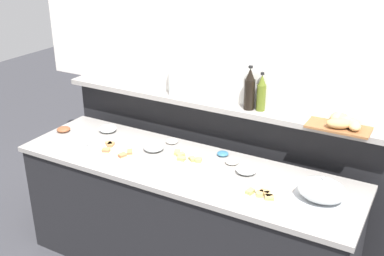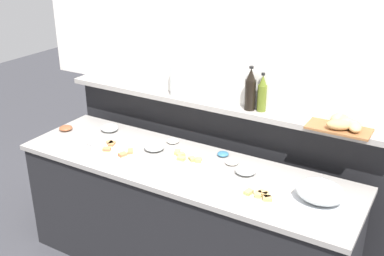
{
  "view_description": "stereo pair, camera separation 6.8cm",
  "coord_description": "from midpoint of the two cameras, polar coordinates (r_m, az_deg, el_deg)",
  "views": [
    {
      "loc": [
        1.42,
        -2.43,
        2.37
      ],
      "look_at": [
        0.01,
        0.1,
        1.12
      ],
      "focal_mm": 43.59,
      "sensor_mm": 36.0,
      "label": 1
    },
    {
      "loc": [
        1.48,
        -2.39,
        2.37
      ],
      "look_at": [
        0.01,
        0.1,
        1.12
      ],
      "focal_mm": 43.59,
      "sensor_mm": 36.0,
      "label": 2
    }
  ],
  "objects": [
    {
      "name": "condiment_bowl_cream",
      "position": [
        3.2,
        4.3,
        -4.13
      ],
      "size": [
        0.09,
        0.09,
        0.03
      ],
      "primitive_type": "ellipsoid",
      "color": "silver",
      "rests_on": "buffet_counter"
    },
    {
      "name": "water_carafe",
      "position": [
        3.54,
        -2.7,
        5.86
      ],
      "size": [
        0.09,
        0.09,
        0.24
      ],
      "primitive_type": "cylinder",
      "color": "silver",
      "rests_on": "back_ledge_unit"
    },
    {
      "name": "ground_plane",
      "position": [
        4.1,
        2.86,
        -12.0
      ],
      "size": [
        12.0,
        12.0,
        0.0
      ],
      "primitive_type": "plane",
      "color": "#38383D"
    },
    {
      "name": "glass_bowl_medium",
      "position": [
        3.38,
        -5.28,
        -2.35
      ],
      "size": [
        0.15,
        0.15,
        0.06
      ],
      "color": "silver",
      "rests_on": "buffet_counter"
    },
    {
      "name": "condiment_bowl_teal",
      "position": [
        3.3,
        3.2,
        -3.15
      ],
      "size": [
        0.08,
        0.08,
        0.03
      ],
      "primitive_type": "ellipsoid",
      "color": "teal",
      "rests_on": "buffet_counter"
    },
    {
      "name": "condiment_bowl_dark",
      "position": [
        3.83,
        -15.94,
        -0.15
      ],
      "size": [
        0.11,
        0.11,
        0.04
      ],
      "primitive_type": "ellipsoid",
      "color": "brown",
      "rests_on": "buffet_counter"
    },
    {
      "name": "serving_tongs",
      "position": [
        3.52,
        -13.23,
        -2.22
      ],
      "size": [
        0.19,
        0.11,
        0.01
      ],
      "color": "#B7BABF",
      "rests_on": "buffet_counter"
    },
    {
      "name": "buffet_counter",
      "position": [
        3.41,
        -1.59,
        -11.06
      ],
      "size": [
        2.41,
        0.71,
        0.88
      ],
      "color": "black",
      "rests_on": "ground_plane"
    },
    {
      "name": "serving_cloche",
      "position": [
        2.83,
        14.92,
        -7.46
      ],
      "size": [
        0.34,
        0.24,
        0.17
      ],
      "color": "#B7BABF",
      "rests_on": "buffet_counter"
    },
    {
      "name": "wine_bottle_dark",
      "position": [
        3.28,
        6.46,
        4.66
      ],
      "size": [
        0.08,
        0.08,
        0.32
      ],
      "color": "black",
      "rests_on": "back_ledge_unit"
    },
    {
      "name": "sandwich_platter_front",
      "position": [
        3.4,
        -9.99,
        -2.75
      ],
      "size": [
        0.36,
        0.16,
        0.04
      ],
      "color": "white",
      "rests_on": "buffet_counter"
    },
    {
      "name": "upper_wall_panel",
      "position": [
        3.33,
        3.17,
        15.11
      ],
      "size": [
        3.23,
        0.08,
        1.42
      ],
      "primitive_type": "cube",
      "color": "white",
      "rests_on": "back_ledge_unit"
    },
    {
      "name": "glass_bowl_large",
      "position": [
        3.08,
        6.03,
        -5.11
      ],
      "size": [
        0.14,
        0.14,
        0.06
      ],
      "color": "silver",
      "rests_on": "buffet_counter"
    },
    {
      "name": "pepper_shaker",
      "position": [
        3.85,
        -9.27,
        5.8
      ],
      "size": [
        0.03,
        0.03,
        0.09
      ],
      "color": "white",
      "rests_on": "back_ledge_unit"
    },
    {
      "name": "back_ledge_unit",
      "position": [
        3.71,
        2.57,
        -4.68
      ],
      "size": [
        2.63,
        0.22,
        1.18
      ],
      "color": "black",
      "rests_on": "ground_plane"
    },
    {
      "name": "salt_shaker",
      "position": [
        3.88,
        -9.79,
        5.89
      ],
      "size": [
        0.03,
        0.03,
        0.09
      ],
      "color": "white",
      "rests_on": "back_ledge_unit"
    },
    {
      "name": "sandwich_platter_side",
      "position": [
        2.83,
        7.7,
        -8.34
      ],
      "size": [
        0.32,
        0.17,
        0.04
      ],
      "color": "silver",
      "rests_on": "buffet_counter"
    },
    {
      "name": "bread_basket",
      "position": [
        3.13,
        17.34,
        0.66
      ],
      "size": [
        0.4,
        0.27,
        0.08
      ],
      "color": "brown",
      "rests_on": "back_ledge_unit"
    },
    {
      "name": "sandwich_platter_rear",
      "position": [
        3.24,
        -1.23,
        -3.75
      ],
      "size": [
        0.34,
        0.17,
        0.04
      ],
      "color": "silver",
      "rests_on": "buffet_counter"
    },
    {
      "name": "glass_bowl_small",
      "position": [
        3.74,
        -10.77,
        -0.11
      ],
      "size": [
        0.14,
        0.14,
        0.05
      ],
      "color": "silver",
      "rests_on": "buffet_counter"
    },
    {
      "name": "condiment_bowl_red",
      "position": [
        3.49,
        -3.03,
        -1.61
      ],
      "size": [
        0.09,
        0.09,
        0.03
      ],
      "primitive_type": "ellipsoid",
      "color": "silver",
      "rests_on": "buffet_counter"
    },
    {
      "name": "olive_oil_bottle",
      "position": [
        3.27,
        7.89,
        4.2
      ],
      "size": [
        0.06,
        0.06,
        0.28
      ],
      "color": "#56661E",
      "rests_on": "back_ledge_unit"
    }
  ]
}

